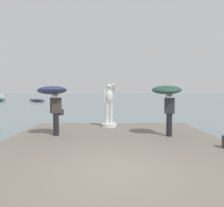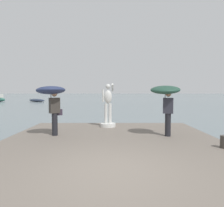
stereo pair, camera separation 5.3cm
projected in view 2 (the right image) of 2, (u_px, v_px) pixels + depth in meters
ground_plane at (112, 101)px, 44.48m from camera, size 400.00×400.00×0.00m
pier at (112, 153)px, 6.43m from camera, size 7.79×9.80×0.40m
statue_white_figure at (108, 111)px, 10.08m from camera, size 0.74×0.93×2.12m
onlooker_left at (52, 95)px, 7.99m from camera, size 1.55×1.55×1.96m
onlooker_right at (166, 95)px, 7.94m from camera, size 1.41×1.43×2.01m
boat_far at (37, 100)px, 43.26m from camera, size 4.93×4.12×0.62m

